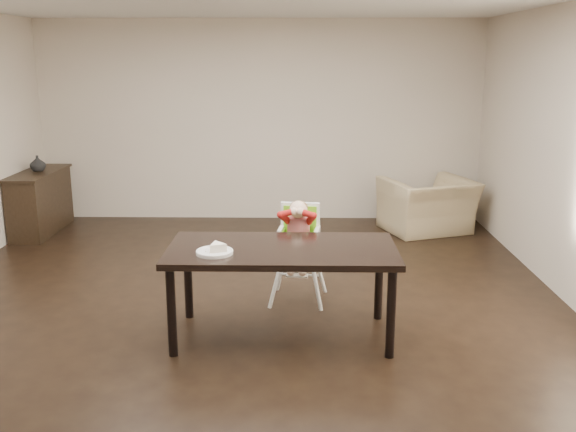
% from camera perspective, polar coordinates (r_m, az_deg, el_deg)
% --- Properties ---
extents(ground, '(7.00, 7.00, 0.00)m').
position_cam_1_polar(ground, '(5.72, -4.47, -8.75)').
color(ground, black).
rests_on(ground, ground).
extents(room_walls, '(6.02, 7.02, 2.71)m').
position_cam_1_polar(room_walls, '(5.29, -4.86, 10.12)').
color(room_walls, beige).
rests_on(room_walls, ground).
extents(dining_table, '(1.80, 0.90, 0.75)m').
position_cam_1_polar(dining_table, '(5.07, -0.52, -3.66)').
color(dining_table, black).
rests_on(dining_table, ground).
extents(high_chair, '(0.44, 0.44, 0.95)m').
position_cam_1_polar(high_chair, '(5.85, 0.97, -1.25)').
color(high_chair, white).
rests_on(high_chair, ground).
extents(plate, '(0.32, 0.32, 0.08)m').
position_cam_1_polar(plate, '(4.91, -6.46, -3.03)').
color(plate, white).
rests_on(plate, dining_table).
extents(armchair, '(1.22, 1.00, 0.92)m').
position_cam_1_polar(armchair, '(8.41, 12.34, 1.68)').
color(armchair, tan).
rests_on(armchair, ground).
extents(sideboard, '(0.44, 1.26, 0.79)m').
position_cam_1_polar(sideboard, '(8.80, -21.16, 1.18)').
color(sideboard, black).
rests_on(sideboard, ground).
extents(vase, '(0.21, 0.22, 0.19)m').
position_cam_1_polar(vase, '(8.74, -21.37, 4.35)').
color(vase, '#99999E').
rests_on(vase, sideboard).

